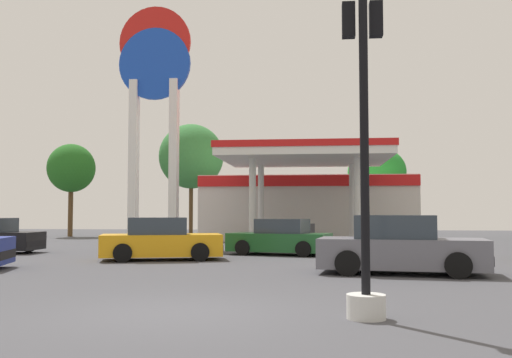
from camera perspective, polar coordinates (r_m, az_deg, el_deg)
name	(u,v)px	position (r m, az deg, el deg)	size (l,w,h in m)	color
ground_plane	(178,313)	(9.79, -7.76, -13.01)	(90.00, 90.00, 0.00)	#47474C
gas_station	(308,203)	(34.39, 5.15, -2.43)	(12.38, 13.73, 4.81)	beige
station_pole_sign	(154,95)	(29.42, -10.05, 8.24)	(3.63, 0.56, 11.99)	white
car_1	(161,241)	(20.36, -9.41, -6.05)	(4.43, 2.78, 1.48)	black
car_3	(400,247)	(16.06, 14.12, -6.58)	(4.61, 2.46, 1.58)	black
car_5	(280,238)	(22.52, 2.37, -5.92)	(4.19, 2.55, 1.40)	black
traffic_signal_1	(365,188)	(9.22, 10.73, -0.93)	(0.65, 0.66, 5.16)	silver
tree_0	(71,168)	(41.40, -17.86, 1.00)	(3.23, 3.23, 6.35)	brown
tree_1	(191,157)	(40.57, -6.44, 2.23)	(4.52, 4.52, 7.84)	brown
tree_2	(377,172)	(39.05, 11.90, 0.67)	(3.85, 3.85, 6.00)	brown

